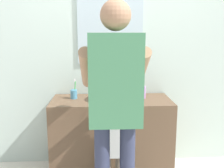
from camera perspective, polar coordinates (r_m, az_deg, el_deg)
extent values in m
cube|color=silver|center=(3.01, -0.41, 8.08)|extent=(4.40, 0.08, 2.70)
cube|color=silver|center=(2.95, -0.38, 11.87)|extent=(0.71, 0.02, 0.77)
cube|color=brown|center=(2.90, -0.14, -11.19)|extent=(1.24, 0.54, 0.82)
cylinder|color=silver|center=(2.74, -0.12, -2.33)|extent=(0.37, 0.37, 0.11)
cylinder|color=#B1B1AD|center=(2.74, -0.12, -2.22)|extent=(0.31, 0.31, 0.09)
cylinder|color=#B7BABF|center=(2.96, -0.32, -0.61)|extent=(0.03, 0.03, 0.18)
cylinder|color=#B7BABF|center=(2.89, -0.28, 0.70)|extent=(0.02, 0.12, 0.02)
cylinder|color=#B7BABF|center=(2.97, -1.67, -1.85)|extent=(0.04, 0.04, 0.05)
cylinder|color=#B7BABF|center=(2.98, 1.02, -1.82)|extent=(0.04, 0.04, 0.05)
cylinder|color=#4C8EB2|center=(2.82, -8.19, -2.18)|extent=(0.07, 0.07, 0.09)
cylinder|color=green|center=(2.82, -7.96, -1.10)|extent=(0.02, 0.03, 0.17)
cube|color=white|center=(2.80, -8.01, 0.80)|extent=(0.01, 0.02, 0.02)
cylinder|color=#B27FC6|center=(2.83, 6.64, -1.76)|extent=(0.06, 0.06, 0.13)
cylinder|color=#2D2D2D|center=(2.81, 6.68, -0.12)|extent=(0.02, 0.02, 0.03)
cube|color=white|center=(2.46, 0.28, -11.65)|extent=(0.19, 0.11, 0.34)
sphere|color=#D8A884|center=(2.38, 0.29, -6.48)|extent=(0.11, 0.11, 0.11)
cylinder|color=#D8A884|center=(2.53, -2.26, -10.29)|extent=(0.05, 0.23, 0.18)
cylinder|color=#D8A884|center=(2.54, 2.61, -10.21)|extent=(0.05, 0.23, 0.18)
cube|color=#427F56|center=(2.00, 0.64, 0.87)|extent=(0.40, 0.23, 0.70)
sphere|color=#A87A5B|center=(1.97, 0.67, 14.56)|extent=(0.23, 0.23, 0.23)
cylinder|color=#A87A5B|center=(2.17, -5.48, 3.27)|extent=(0.10, 0.49, 0.38)
cylinder|color=#A87A5B|center=(2.19, 6.15, 3.34)|extent=(0.10, 0.49, 0.38)
cylinder|color=green|center=(2.40, 5.40, -0.41)|extent=(0.01, 0.14, 0.03)
cube|color=white|center=(2.47, 5.16, 0.21)|extent=(0.01, 0.02, 0.02)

